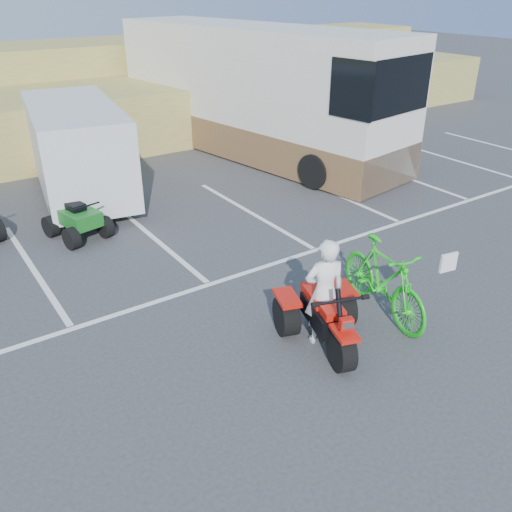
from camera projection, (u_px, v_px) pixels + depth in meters
ground at (283, 346)px, 8.83m from camera, size 100.00×100.00×0.00m
parking_stripes at (206, 243)px, 12.26m from camera, size 28.00×5.16×0.01m
grass_embankment at (28, 100)px, 19.59m from camera, size 40.00×8.50×3.10m
red_trike_atv at (325, 345)px, 8.85m from camera, size 1.82×2.10×1.15m
rider at (324, 292)px, 8.56m from camera, size 0.77×0.63×1.83m
green_dirt_bike at (384, 280)px, 9.37m from camera, size 1.04×2.39×1.39m
cargo_trailer at (77, 148)px, 14.39m from camera, size 2.96×5.57×2.47m
rv_motorhome at (255, 100)px, 18.05m from camera, size 4.61×11.44×4.00m
quad_atv_green at (80, 236)px, 12.58m from camera, size 1.34×1.62×0.93m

